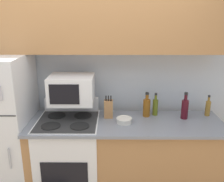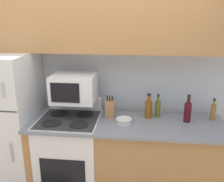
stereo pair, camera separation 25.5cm
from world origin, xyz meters
name	(u,v)px [view 1 (the left image)]	position (x,y,z in m)	size (l,w,h in m)	color
wall_back	(98,77)	(0.00, 0.75, 1.27)	(8.00, 0.05, 2.55)	silver
lower_cabinets	(125,158)	(0.32, 0.31, 0.45)	(2.08, 0.67, 0.90)	#B27A47
refrigerator	(3,127)	(-1.04, 0.36, 0.80)	(0.64, 0.74, 1.60)	white
upper_cabinets	(96,25)	(0.00, 0.56, 1.89)	(2.72, 0.33, 0.59)	#B27A47
stove	(70,156)	(-0.31, 0.30, 0.47)	(0.66, 0.65, 1.07)	white
microwave	(72,89)	(-0.27, 0.42, 1.22)	(0.48, 0.37, 0.30)	white
knife_block	(109,109)	(0.13, 0.43, 1.00)	(0.10, 0.09, 0.26)	#B27A47
bowl	(124,120)	(0.30, 0.27, 0.93)	(0.17, 0.17, 0.06)	silver
bottle_whiskey	(147,107)	(0.56, 0.46, 1.01)	(0.08, 0.08, 0.28)	brown
bottle_olive_oil	(155,106)	(0.66, 0.49, 1.00)	(0.06, 0.06, 0.26)	#5B6619
bottle_vinegar	(208,108)	(1.25, 0.48, 0.99)	(0.06, 0.06, 0.24)	olive
bottle_wine_red	(185,108)	(0.97, 0.40, 1.01)	(0.08, 0.08, 0.30)	#470F19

